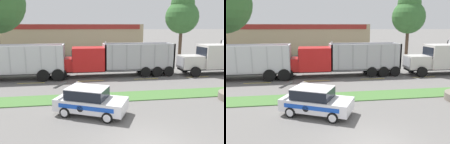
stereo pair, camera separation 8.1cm
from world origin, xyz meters
TOP-DOWN VIEW (x-y plane):
  - grass_verge at (0.00, 7.05)m, footprint 120.00×2.12m
  - centre_line_3 at (-7.14, 12.11)m, footprint 2.40×0.14m
  - centre_line_4 at (-1.74, 12.11)m, footprint 2.40×0.14m
  - centre_line_5 at (3.66, 12.11)m, footprint 2.40×0.14m
  - centre_line_6 at (9.06, 12.11)m, footprint 2.40×0.14m
  - dump_truck_mid at (12.56, 13.27)m, footprint 11.82×2.63m
  - dump_truck_trail at (-0.37, 13.97)m, footprint 12.44×2.61m
  - rally_car at (-2.22, 4.23)m, footprint 4.45×3.39m
  - store_building_backdrop at (-5.39, 36.67)m, footprint 28.39×12.10m
  - tree_behind_centre at (11.83, 22.15)m, footprint 4.64×4.64m

SIDE VIEW (x-z plane):
  - centre_line_3 at x=-7.14m, z-range 0.00..0.01m
  - centre_line_4 at x=-1.74m, z-range 0.00..0.01m
  - centre_line_5 at x=3.66m, z-range 0.00..0.01m
  - centre_line_6 at x=9.06m, z-range 0.00..0.01m
  - grass_verge at x=0.00m, z-range 0.00..0.06m
  - rally_car at x=-2.22m, z-range 0.00..1.64m
  - dump_truck_trail at x=-0.37m, z-range -0.25..3.38m
  - dump_truck_mid at x=12.56m, z-range -0.10..3.40m
  - store_building_backdrop at x=-5.39m, z-range 0.00..5.34m
  - tree_behind_centre at x=11.83m, z-range 1.84..11.60m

